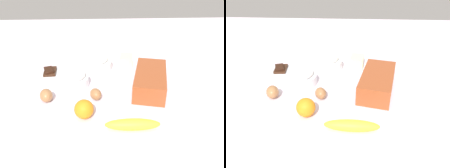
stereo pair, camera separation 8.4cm
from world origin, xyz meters
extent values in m
cube|color=silver|center=(0.00, 0.00, -0.01)|extent=(2.40, 2.40, 0.02)
cube|color=#9E4723|center=(-0.03, 0.17, 0.04)|extent=(0.30, 0.19, 0.08)
cube|color=black|center=(-0.03, 0.17, 0.04)|extent=(0.29, 0.17, 0.07)
cylinder|color=white|center=(-0.23, -0.06, 0.02)|extent=(0.15, 0.15, 0.04)
torus|color=white|center=(-0.23, -0.06, 0.04)|extent=(0.15, 0.15, 0.01)
ellipsoid|color=white|center=(-0.23, -0.06, 0.05)|extent=(0.10, 0.10, 0.04)
cylinder|color=white|center=(-0.06, -0.17, 0.02)|extent=(0.14, 0.14, 0.04)
torus|color=white|center=(-0.06, -0.17, 0.04)|extent=(0.14, 0.14, 0.01)
ellipsoid|color=white|center=(-0.06, -0.17, 0.05)|extent=(0.11, 0.11, 0.04)
ellipsoid|color=yellow|center=(0.24, 0.06, 0.02)|extent=(0.05, 0.19, 0.04)
sphere|color=orange|center=(0.17, -0.11, 0.04)|extent=(0.07, 0.07, 0.07)
cube|color=#F4EDB2|center=(-0.25, 0.08, 0.03)|extent=(0.10, 0.07, 0.06)
ellipsoid|color=#A16C41|center=(0.05, -0.27, 0.03)|extent=(0.08, 0.07, 0.05)
ellipsoid|color=#9D693F|center=(0.05, -0.07, 0.02)|extent=(0.07, 0.06, 0.05)
cylinder|color=white|center=(-0.18, -0.29, 0.01)|extent=(0.13, 0.13, 0.01)
cube|color=#381E11|center=(-0.18, -0.29, 0.02)|extent=(0.09, 0.06, 0.01)
cube|color=black|center=(-0.17, -0.30, 0.03)|extent=(0.07, 0.06, 0.01)
camera|label=1|loc=(0.85, -0.04, 0.54)|focal=37.53mm
camera|label=2|loc=(0.85, 0.05, 0.54)|focal=37.53mm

